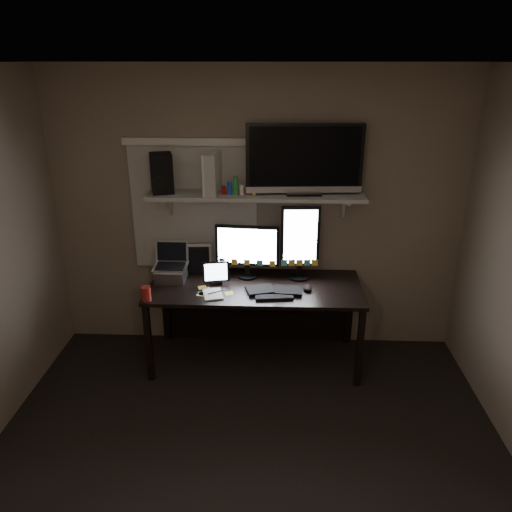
# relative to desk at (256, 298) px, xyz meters

# --- Properties ---
(floor) EXTENTS (3.60, 3.60, 0.00)m
(floor) POSITION_rel_desk_xyz_m (0.00, -1.55, -0.55)
(floor) COLOR black
(floor) RESTS_ON ground
(ceiling) EXTENTS (3.60, 3.60, 0.00)m
(ceiling) POSITION_rel_desk_xyz_m (0.00, -1.55, 1.95)
(ceiling) COLOR silver
(ceiling) RESTS_ON back_wall
(back_wall) EXTENTS (3.60, 0.00, 3.60)m
(back_wall) POSITION_rel_desk_xyz_m (0.00, 0.25, 0.70)
(back_wall) COLOR #6F6250
(back_wall) RESTS_ON floor
(window_blinds) EXTENTS (1.10, 0.02, 1.10)m
(window_blinds) POSITION_rel_desk_xyz_m (-0.55, 0.24, 0.75)
(window_blinds) COLOR beige
(window_blinds) RESTS_ON back_wall
(desk) EXTENTS (1.80, 0.75, 0.73)m
(desk) POSITION_rel_desk_xyz_m (0.00, 0.00, 0.00)
(desk) COLOR black
(desk) RESTS_ON floor
(wall_shelf) EXTENTS (1.80, 0.35, 0.03)m
(wall_shelf) POSITION_rel_desk_xyz_m (0.00, 0.08, 0.91)
(wall_shelf) COLOR #A2A39E
(wall_shelf) RESTS_ON back_wall
(monitor_landscape) EXTENTS (0.56, 0.10, 0.48)m
(monitor_landscape) POSITION_rel_desk_xyz_m (-0.08, 0.06, 0.42)
(monitor_landscape) COLOR black
(monitor_landscape) RESTS_ON desk
(monitor_portrait) EXTENTS (0.33, 0.08, 0.66)m
(monitor_portrait) POSITION_rel_desk_xyz_m (0.38, 0.06, 0.51)
(monitor_portrait) COLOR black
(monitor_portrait) RESTS_ON desk
(keyboard) EXTENTS (0.48, 0.23, 0.03)m
(keyboard) POSITION_rel_desk_xyz_m (0.17, -0.24, 0.19)
(keyboard) COLOR black
(keyboard) RESTS_ON desk
(mouse) EXTENTS (0.08, 0.11, 0.04)m
(mouse) POSITION_rel_desk_xyz_m (0.44, -0.19, 0.20)
(mouse) COLOR black
(mouse) RESTS_ON desk
(notepad) EXTENTS (0.20, 0.24, 0.01)m
(notepad) POSITION_rel_desk_xyz_m (-0.34, -0.31, 0.18)
(notepad) COLOR silver
(notepad) RESTS_ON desk
(tablet) EXTENTS (0.24, 0.14, 0.20)m
(tablet) POSITION_rel_desk_xyz_m (-0.33, -0.09, 0.28)
(tablet) COLOR black
(tablet) RESTS_ON desk
(file_sorter) EXTENTS (0.21, 0.11, 0.26)m
(file_sorter) POSITION_rel_desk_xyz_m (-0.53, 0.15, 0.31)
(file_sorter) COLOR black
(file_sorter) RESTS_ON desk
(laptop) EXTENTS (0.29, 0.24, 0.32)m
(laptop) POSITION_rel_desk_xyz_m (-0.73, -0.06, 0.34)
(laptop) COLOR silver
(laptop) RESTS_ON desk
(cup) EXTENTS (0.08, 0.08, 0.12)m
(cup) POSITION_rel_desk_xyz_m (-0.85, -0.43, 0.23)
(cup) COLOR maroon
(cup) RESTS_ON desk
(sticky_notes) EXTENTS (0.33, 0.26, 0.00)m
(sticky_notes) POSITION_rel_desk_xyz_m (-0.34, -0.27, 0.18)
(sticky_notes) COLOR yellow
(sticky_notes) RESTS_ON desk
(tv) EXTENTS (0.96, 0.24, 0.57)m
(tv) POSITION_rel_desk_xyz_m (0.39, 0.08, 1.21)
(tv) COLOR black
(tv) RESTS_ON wall_shelf
(game_console) EXTENTS (0.13, 0.29, 0.34)m
(game_console) POSITION_rel_desk_xyz_m (-0.36, 0.08, 1.09)
(game_console) COLOR beige
(game_console) RESTS_ON wall_shelf
(speaker) EXTENTS (0.23, 0.26, 0.32)m
(speaker) POSITION_rel_desk_xyz_m (-0.78, 0.09, 1.09)
(speaker) COLOR black
(speaker) RESTS_ON wall_shelf
(bottles) EXTENTS (0.24, 0.09, 0.15)m
(bottles) POSITION_rel_desk_xyz_m (-0.14, 0.04, 1.00)
(bottles) COLOR #A50F0C
(bottles) RESTS_ON wall_shelf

